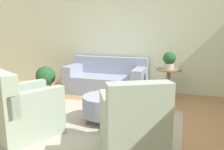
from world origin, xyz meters
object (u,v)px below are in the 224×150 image
at_px(ottoman_table, 104,105).
at_px(potted_plant_floor, 46,77).
at_px(armchair_left, 24,112).
at_px(potted_plant_on_side_table, 169,60).
at_px(couch, 106,80).
at_px(side_table, 168,79).
at_px(armchair_right, 133,127).

xyz_separation_m(ottoman_table, potted_plant_floor, (-2.07, 1.33, 0.08)).
bearing_deg(armchair_left, potted_plant_on_side_table, 52.87).
distance_m(couch, potted_plant_on_side_table, 1.61).
bearing_deg(armchair_left, potted_plant_floor, 118.12).
xyz_separation_m(armchair_left, side_table, (1.82, 2.41, 0.10)).
bearing_deg(couch, potted_plant_on_side_table, -5.66).
relative_size(couch, potted_plant_on_side_table, 5.18).
xyz_separation_m(armchair_right, potted_plant_on_side_table, (0.23, 2.41, 0.52)).
bearing_deg(couch, armchair_left, -97.24).
xyz_separation_m(couch, armchair_right, (1.27, -2.56, 0.06)).
xyz_separation_m(armchair_left, potted_plant_on_side_table, (1.82, 2.41, 0.52)).
height_order(armchair_left, side_table, armchair_left).
distance_m(armchair_right, side_table, 2.42).
relative_size(armchair_left, side_table, 1.52).
bearing_deg(ottoman_table, potted_plant_floor, 147.16).
distance_m(couch, armchair_right, 2.85).
distance_m(armchair_left, ottoman_table, 1.24).
xyz_separation_m(couch, ottoman_table, (0.57, -1.70, -0.03)).
height_order(armchair_left, potted_plant_on_side_table, potted_plant_on_side_table).
xyz_separation_m(armchair_right, potted_plant_floor, (-2.76, 2.19, -0.01)).
bearing_deg(couch, side_table, -5.66).
height_order(armchair_left, ottoman_table, armchair_left).
relative_size(couch, ottoman_table, 2.75).
distance_m(side_table, potted_plant_on_side_table, 0.43).
relative_size(side_table, potted_plant_floor, 1.10).
relative_size(couch, side_table, 2.77).
bearing_deg(side_table, potted_plant_floor, -175.79).
relative_size(ottoman_table, potted_plant_floor, 1.10).
bearing_deg(armchair_right, potted_plant_floor, 141.62).
bearing_deg(side_table, potted_plant_on_side_table, 90.00).
bearing_deg(ottoman_table, armchair_right, -50.87).
distance_m(armchair_left, armchair_right, 1.59).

